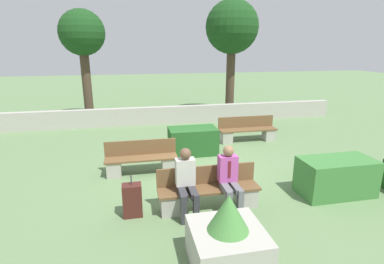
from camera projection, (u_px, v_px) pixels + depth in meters
name	position (u px, v px, depth m)	size (l,w,h in m)	color
ground_plane	(199.00, 168.00, 8.27)	(60.00, 60.00, 0.00)	#607F51
perimeter_wall	(172.00, 115.00, 13.00)	(14.92, 0.30, 0.75)	#ADA89E
bench_front	(209.00, 192.00, 6.16)	(2.10, 0.49, 0.85)	brown
bench_left_side	(247.00, 132.00, 10.55)	(2.05, 0.49, 0.85)	brown
bench_right_side	(142.00, 161.00, 7.85)	(1.88, 0.48, 0.85)	brown
person_seated_man	(229.00, 176.00, 5.99)	(0.38, 0.64, 1.34)	slate
person_seated_woman	(186.00, 179.00, 5.82)	(0.38, 0.64, 1.35)	#333338
hedge_block_near_left	(336.00, 177.00, 6.71)	(1.64, 0.83, 0.83)	#3D7A38
hedge_block_mid_left	(193.00, 141.00, 9.30)	(1.47, 0.85, 0.81)	#235623
planter_corner_left	(227.00, 240.00, 4.47)	(1.09, 1.09, 1.19)	#ADA89E
suitcase	(132.00, 200.00, 5.85)	(0.37, 0.25, 0.87)	#471E19
tree_leftmost	(82.00, 36.00, 12.81)	(1.95, 1.95, 4.79)	#473828
tree_center_left	(232.00, 29.00, 13.78)	(2.44, 2.44, 5.33)	#473828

